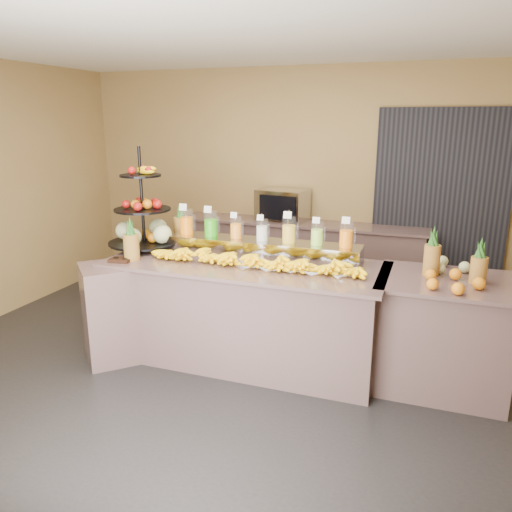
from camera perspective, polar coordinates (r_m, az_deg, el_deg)
The scene contains 20 objects.
ground at distance 4.54m, azimuth -2.63°, elevation -13.15°, with size 6.00×6.00×0.00m, color black.
room_envelope at distance 4.68m, azimuth 3.00°, elevation 11.78°, with size 6.04×5.02×2.82m.
buffet_counter at distance 4.60m, azimuth -2.80°, elevation -6.35°, with size 2.75×1.25×0.93m.
right_counter at distance 4.42m, azimuth 20.49°, elevation -8.26°, with size 1.08×0.88×0.93m.
back_ledge at distance 6.36m, azimuth 5.07°, elevation -0.21°, with size 3.10×0.55×0.93m.
pitcher_tray at distance 4.66m, azimuth 0.68°, elevation 0.92°, with size 1.85×0.30×0.15m, color gray.
juice_pitcher_orange_a at distance 4.92m, azimuth -7.94°, elevation 3.74°, with size 0.13×0.14×0.32m.
juice_pitcher_green at distance 4.81m, azimuth -5.19°, elevation 3.52°, with size 0.13×0.13×0.31m.
juice_pitcher_orange_b at distance 4.71m, azimuth -2.31°, elevation 3.13°, with size 0.11×0.11×0.27m.
juice_pitcher_milk at distance 4.62m, azimuth 0.69°, elevation 2.87°, with size 0.11×0.11×0.26m.
juice_pitcher_lemon at distance 4.54m, azimuth 3.79°, elevation 2.83°, with size 0.13×0.13×0.31m.
juice_pitcher_lime at distance 4.48m, azimuth 6.99°, elevation 2.42°, with size 0.11×0.12×0.27m.
juice_pitcher_orange_c at distance 4.43m, azimuth 10.27°, elevation 2.23°, with size 0.12×0.13×0.29m.
banana_heap at distance 4.33m, azimuth -0.18°, elevation -0.22°, with size 1.96×0.18×0.16m.
fruit_stand at distance 5.02m, azimuth -12.26°, elevation 3.66°, with size 0.88×0.88×0.99m.
condiment_caddy at distance 4.65m, azimuth -15.23°, elevation -0.43°, with size 0.19×0.14×0.03m, color black.
pineapple_left_a at distance 4.64m, azimuth -14.07°, elevation 1.32°, with size 0.14×0.14×0.40m.
pineapple_left_b at distance 5.16m, azimuth -8.56°, elevation 3.21°, with size 0.15×0.15×0.43m.
right_fruit_pile at distance 4.18m, azimuth 21.42°, elevation -1.79°, with size 0.48×0.46×0.25m.
oven_warmer at distance 6.28m, azimuth 3.05°, elevation 5.82°, with size 0.59×0.42×0.40m, color gray.
Camera 1 is at (1.55, -3.68, 2.16)m, focal length 35.00 mm.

